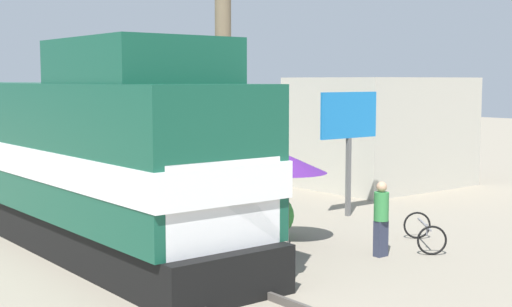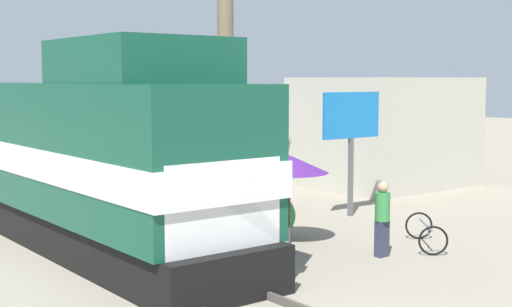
# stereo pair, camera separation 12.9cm
# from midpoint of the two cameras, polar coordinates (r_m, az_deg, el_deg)

# --- Properties ---
(ground_plane) EXTENTS (120.00, 120.00, 0.00)m
(ground_plane) POSITION_cam_midpoint_polar(r_m,az_deg,el_deg) (16.81, -11.01, -8.01)
(ground_plane) COLOR gray
(rail_near) EXTENTS (0.08, 31.39, 0.15)m
(rail_near) POSITION_cam_midpoint_polar(r_m,az_deg,el_deg) (16.49, -13.26, -8.07)
(rail_near) COLOR #4C4742
(rail_near) RESTS_ON ground_plane
(rail_far) EXTENTS (0.08, 31.39, 0.15)m
(rail_far) POSITION_cam_midpoint_polar(r_m,az_deg,el_deg) (17.11, -8.85, -7.47)
(rail_far) COLOR #4C4742
(rail_far) RESTS_ON ground_plane
(locomotive) EXTENTS (2.99, 16.97, 4.85)m
(locomotive) POSITION_cam_midpoint_polar(r_m,az_deg,el_deg) (19.38, -15.47, 0.00)
(locomotive) COLOR black
(locomotive) RESTS_ON ground_plane
(utility_pole) EXTENTS (1.80, 0.47, 11.42)m
(utility_pole) POSITION_cam_midpoint_polar(r_m,az_deg,el_deg) (20.83, -2.30, 10.70)
(utility_pole) COLOR #726047
(utility_pole) RESTS_ON ground_plane
(vendor_umbrella) EXTENTS (1.90, 1.90, 2.20)m
(vendor_umbrella) POSITION_cam_midpoint_polar(r_m,az_deg,el_deg) (17.29, 2.92, -0.85)
(vendor_umbrella) COLOR #4C4C4C
(vendor_umbrella) RESTS_ON ground_plane
(billboard_sign) EXTENTS (2.23, 0.12, 3.66)m
(billboard_sign) POSITION_cam_midpoint_polar(r_m,az_deg,el_deg) (21.03, 7.81, 2.45)
(billboard_sign) COLOR #595959
(billboard_sign) RESTS_ON ground_plane
(shrub_cluster) EXTENTS (1.11, 1.11, 1.11)m
(shrub_cluster) POSITION_cam_midpoint_polar(r_m,az_deg,el_deg) (18.32, 1.65, -4.97)
(shrub_cluster) COLOR #388C38
(shrub_cluster) RESTS_ON ground_plane
(person_bystander) EXTENTS (0.34, 0.34, 1.72)m
(person_bystander) POSITION_cam_midpoint_polar(r_m,az_deg,el_deg) (16.47, 10.29, -4.95)
(person_bystander) COLOR #2D3347
(person_bystander) RESTS_ON ground_plane
(bicycle) EXTENTS (1.65, 1.79, 0.69)m
(bicycle) POSITION_cam_midpoint_polar(r_m,az_deg,el_deg) (17.75, 13.63, -6.15)
(bicycle) COLOR black
(bicycle) RESTS_ON ground_plane
(building_block_distant) EXTENTS (5.95, 4.79, 4.10)m
(building_block_distant) POSITION_cam_midpoint_polar(r_m,az_deg,el_deg) (27.60, 10.34, 1.73)
(building_block_distant) COLOR #B7B2A3
(building_block_distant) RESTS_ON ground_plane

